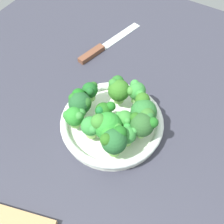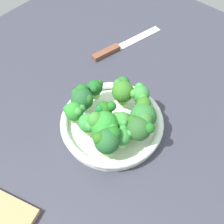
% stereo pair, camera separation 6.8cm
% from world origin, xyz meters
% --- Properties ---
extents(ground_plane, '(1.30, 1.30, 0.03)m').
position_xyz_m(ground_plane, '(0.00, 0.00, -0.01)').
color(ground_plane, '#343542').
extents(bowl, '(0.26, 0.26, 0.03)m').
position_xyz_m(bowl, '(-0.04, 0.01, 0.02)').
color(bowl, white).
rests_on(bowl, ground_plane).
extents(broccoli_floret_0, '(0.05, 0.05, 0.06)m').
position_xyz_m(broccoli_floret_0, '(-0.11, -0.05, 0.07)').
color(broccoli_floret_0, '#82BE5F').
rests_on(broccoli_floret_0, bowl).
extents(broccoli_floret_1, '(0.07, 0.08, 0.07)m').
position_xyz_m(broccoli_floret_1, '(0.03, 0.04, 0.07)').
color(broccoli_floret_1, '#9DDA6C').
rests_on(broccoli_floret_1, bowl).
extents(broccoli_floret_2, '(0.05, 0.05, 0.06)m').
position_xyz_m(broccoli_floret_2, '(-0.02, 0.09, 0.07)').
color(broccoli_floret_2, '#8FCE6A').
rests_on(broccoli_floret_2, bowl).
extents(broccoli_floret_3, '(0.07, 0.06, 0.07)m').
position_xyz_m(broccoli_floret_3, '(0.04, 0.01, 0.08)').
color(broccoli_floret_3, '#9EDA6E').
rests_on(broccoli_floret_3, bowl).
extents(broccoli_floret_4, '(0.06, 0.06, 0.06)m').
position_xyz_m(broccoli_floret_4, '(-0.12, -0.01, 0.07)').
color(broccoli_floret_4, '#8CCE5D').
rests_on(broccoli_floret_4, bowl).
extents(broccoli_floret_5, '(0.06, 0.06, 0.07)m').
position_xyz_m(broccoli_floret_5, '(0.01, -0.07, 0.08)').
color(broccoli_floret_5, '#83C95A').
rests_on(broccoli_floret_5, bowl).
extents(broccoli_floret_6, '(0.04, 0.05, 0.05)m').
position_xyz_m(broccoli_floret_6, '(-0.12, 0.04, 0.06)').
color(broccoli_floret_6, '#90CC69').
rests_on(broccoli_floret_6, bowl).
extents(broccoli_floret_7, '(0.06, 0.06, 0.07)m').
position_xyz_m(broccoli_floret_7, '(-0.06, 0.07, 0.07)').
color(broccoli_floret_7, '#86BF58').
rests_on(broccoli_floret_7, bowl).
extents(broccoli_floret_8, '(0.04, 0.04, 0.05)m').
position_xyz_m(broccoli_floret_8, '(0.03, -0.03, 0.07)').
color(broccoli_floret_8, '#90D162').
rests_on(broccoli_floret_8, bowl).
extents(broccoli_floret_9, '(0.05, 0.04, 0.06)m').
position_xyz_m(broccoli_floret_9, '(0.00, 0.00, 0.07)').
color(broccoli_floret_9, '#78B260').
rests_on(broccoli_floret_9, bowl).
extents(broccoli_floret_10, '(0.04, 0.05, 0.05)m').
position_xyz_m(broccoli_floret_10, '(-0.06, 0.00, 0.07)').
color(broccoli_floret_10, '#85CD66').
rests_on(broccoli_floret_10, bowl).
extents(broccoli_floret_11, '(0.05, 0.05, 0.06)m').
position_xyz_m(broccoli_floret_11, '(-0.06, -0.05, 0.07)').
color(broccoli_floret_11, '#A1D76B').
rests_on(broccoli_floret_11, bowl).
extents(broccoli_floret_12, '(0.07, 0.07, 0.08)m').
position_xyz_m(broccoli_floret_12, '(-0.02, -0.04, 0.08)').
color(broccoli_floret_12, '#91CB6B').
rests_on(broccoli_floret_12, bowl).
extents(knife, '(0.08, 0.26, 0.01)m').
position_xyz_m(knife, '(-0.22, 0.25, 0.01)').
color(knife, silver).
rests_on(knife, ground_plane).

